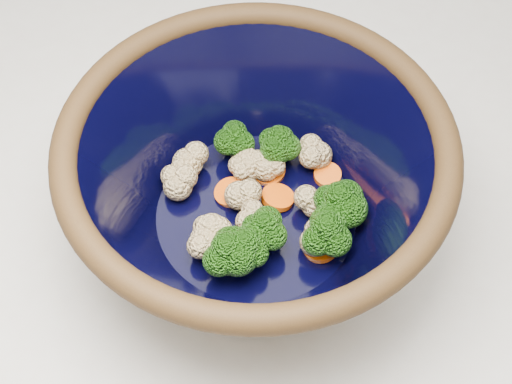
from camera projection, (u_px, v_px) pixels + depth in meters
name	position (u px, v px, depth m)	size (l,w,h in m)	color
counter	(254.00, 368.00, 1.07)	(1.20, 1.20, 0.90)	beige
mixing_bowl	(256.00, 183.00, 0.61)	(0.35, 0.35, 0.14)	black
vegetable_pile	(267.00, 207.00, 0.62)	(0.19, 0.17, 0.05)	#608442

